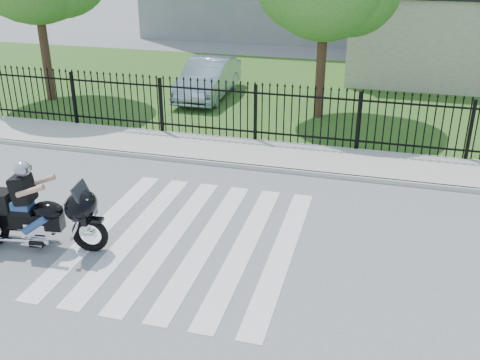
# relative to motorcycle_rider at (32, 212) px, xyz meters

# --- Properties ---
(ground) EXTENTS (120.00, 120.00, 0.00)m
(ground) POSITION_rel_motorcycle_rider_xyz_m (2.89, 1.01, -0.79)
(ground) COLOR slate
(ground) RESTS_ON ground
(crosswalk) EXTENTS (5.00, 5.50, 0.01)m
(crosswalk) POSITION_rel_motorcycle_rider_xyz_m (2.89, 1.01, -0.78)
(crosswalk) COLOR silver
(crosswalk) RESTS_ON ground
(sidewalk) EXTENTS (40.00, 2.00, 0.12)m
(sidewalk) POSITION_rel_motorcycle_rider_xyz_m (2.89, 6.01, -0.73)
(sidewalk) COLOR #ADAAA3
(sidewalk) RESTS_ON ground
(curb) EXTENTS (40.00, 0.12, 0.12)m
(curb) POSITION_rel_motorcycle_rider_xyz_m (2.89, 5.01, -0.73)
(curb) COLOR #ADAAA3
(curb) RESTS_ON ground
(grass_strip) EXTENTS (40.00, 12.00, 0.02)m
(grass_strip) POSITION_rel_motorcycle_rider_xyz_m (2.89, 13.01, -0.78)
(grass_strip) COLOR #30561D
(grass_strip) RESTS_ON ground
(iron_fence) EXTENTS (26.00, 0.04, 1.80)m
(iron_fence) POSITION_rel_motorcycle_rider_xyz_m (2.89, 7.01, 0.11)
(iron_fence) COLOR black
(iron_fence) RESTS_ON ground
(building_low) EXTENTS (10.00, 6.00, 3.50)m
(building_low) POSITION_rel_motorcycle_rider_xyz_m (9.89, 17.01, 0.96)
(building_low) COLOR beige
(building_low) RESTS_ON ground
(motorcycle_rider) EXTENTS (2.91, 1.13, 1.92)m
(motorcycle_rider) POSITION_rel_motorcycle_rider_xyz_m (0.00, 0.00, 0.00)
(motorcycle_rider) COLOR black
(motorcycle_rider) RESTS_ON ground
(parked_car) EXTENTS (1.56, 4.34, 1.43)m
(parked_car) POSITION_rel_motorcycle_rider_xyz_m (0.00, 11.36, -0.06)
(parked_car) COLOR #92A3B8
(parked_car) RESTS_ON grass_strip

